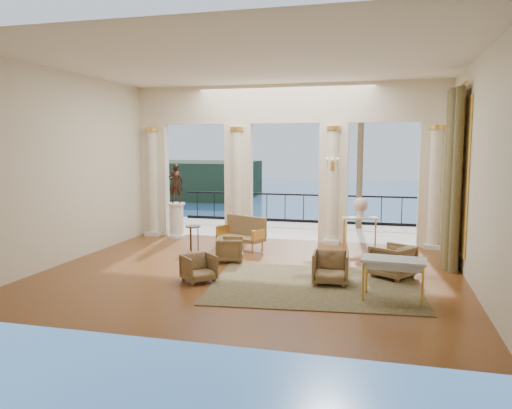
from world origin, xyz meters
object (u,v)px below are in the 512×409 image
(game_table, at_px, (394,263))
(armchair_d, at_px, (230,248))
(settee, at_px, (243,233))
(pedestal, at_px, (176,221))
(armchair_b, at_px, (331,266))
(armchair_a, at_px, (199,267))
(side_table, at_px, (193,229))
(statue, at_px, (176,183))
(console_table, at_px, (360,223))
(armchair_c, at_px, (392,260))

(game_table, bearing_deg, armchair_d, 155.09)
(settee, xyz_separation_m, pedestal, (-2.41, 1.11, 0.07))
(armchair_d, height_order, settee, settee)
(pedestal, bearing_deg, armchair_b, -38.28)
(armchair_b, distance_m, pedestal, 6.45)
(armchair_d, bearing_deg, armchair_a, 162.66)
(armchair_b, relative_size, side_table, 1.09)
(statue, relative_size, console_table, 1.19)
(armchair_a, distance_m, settee, 3.38)
(console_table, xyz_separation_m, side_table, (-4.26, -1.25, -0.16))
(armchair_a, distance_m, game_table, 3.86)
(armchair_b, xyz_separation_m, settee, (-2.66, 2.88, 0.07))
(side_table, bearing_deg, statue, 125.38)
(game_table, relative_size, pedestal, 1.10)
(armchair_c, relative_size, pedestal, 0.73)
(game_table, height_order, statue, statue)
(console_table, bearing_deg, statue, 160.51)
(game_table, xyz_separation_m, statue, (-6.27, 4.78, 0.96))
(armchair_c, xyz_separation_m, game_table, (-0.01, -1.58, 0.30))
(side_table, bearing_deg, game_table, -31.33)
(armchair_a, relative_size, pedestal, 0.59)
(settee, bearing_deg, armchair_b, -24.48)
(settee, xyz_separation_m, console_table, (3.06, 0.66, 0.30))
(console_table, bearing_deg, settee, 177.44)
(game_table, distance_m, statue, 7.94)
(settee, relative_size, side_table, 2.16)
(armchair_a, xyz_separation_m, pedestal, (-2.43, 4.50, 0.20))
(armchair_c, xyz_separation_m, pedestal, (-6.27, 3.20, 0.12))
(settee, bearing_deg, side_table, -131.04)
(side_table, bearing_deg, armchair_a, -66.34)
(side_table, bearing_deg, armchair_d, -35.66)
(statue, bearing_deg, armchair_b, 123.09)
(console_table, bearing_deg, pedestal, 160.51)
(console_table, bearing_deg, armchair_d, -158.13)
(pedestal, xyz_separation_m, side_table, (1.21, -1.70, 0.06))
(armchair_b, height_order, armchair_c, armchair_c)
(armchair_b, xyz_separation_m, armchair_d, (-2.54, 1.35, -0.04))
(settee, bearing_deg, armchair_a, -66.70)
(settee, distance_m, game_table, 5.33)
(settee, relative_size, console_table, 1.45)
(armchair_a, relative_size, settee, 0.43)
(game_table, xyz_separation_m, console_table, (-0.80, 4.33, 0.05))
(settee, height_order, pedestal, pedestal)
(armchair_c, distance_m, console_table, 2.89)
(game_table, distance_m, console_table, 4.40)
(armchair_d, relative_size, settee, 0.45)
(settee, bearing_deg, console_table, 35.06)
(statue, bearing_deg, settee, 136.54)
(pedestal, distance_m, console_table, 5.49)
(settee, distance_m, pedestal, 2.65)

